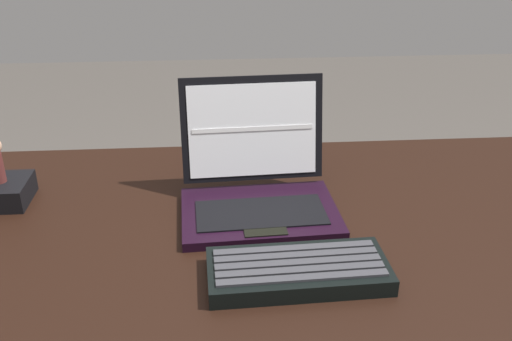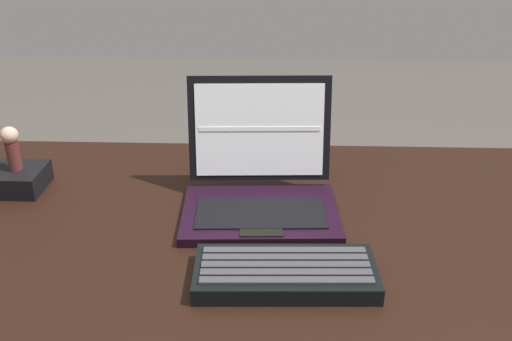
# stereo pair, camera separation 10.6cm
# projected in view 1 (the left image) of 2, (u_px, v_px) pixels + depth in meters

# --- Properties ---
(desk) EXTENTS (1.75, 0.74, 0.74)m
(desk) POSITION_uv_depth(u_px,v_px,m) (248.00, 262.00, 1.15)
(desk) COLOR black
(desk) RESTS_ON ground
(laptop_front) EXTENTS (0.31, 0.27, 0.25)m
(laptop_front) POSITION_uv_depth(u_px,v_px,m) (257.00, 186.00, 1.13)
(laptop_front) COLOR black
(laptop_front) RESTS_ON desk
(external_keyboard) EXTENTS (0.30, 0.14, 0.03)m
(external_keyboard) POSITION_uv_depth(u_px,v_px,m) (298.00, 270.00, 0.93)
(external_keyboard) COLOR black
(external_keyboard) RESTS_ON desk
(figurine_stand) EXTENTS (0.11, 0.11, 0.05)m
(figurine_stand) POSITION_uv_depth(u_px,v_px,m) (2.00, 192.00, 1.16)
(figurine_stand) COLOR black
(figurine_stand) RESTS_ON desk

